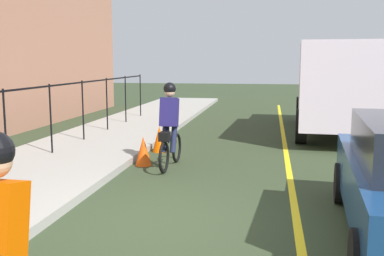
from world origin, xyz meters
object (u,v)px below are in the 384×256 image
object	(u,v)px
traffic_cone_near	(159,139)
traffic_cone_far	(143,151)
box_truck_background	(339,85)
cyclist_lead	(170,126)

from	to	relation	value
traffic_cone_near	traffic_cone_far	bearing A→B (deg)	-179.47
box_truck_background	traffic_cone_far	distance (m)	7.14
traffic_cone_near	traffic_cone_far	size ratio (longest dim) A/B	1.02
cyclist_lead	traffic_cone_far	xyz separation A→B (m)	(0.17, 0.63, -0.59)
box_truck_background	traffic_cone_near	bearing A→B (deg)	130.20
box_truck_background	traffic_cone_near	size ratio (longest dim) A/B	10.40
traffic_cone_near	traffic_cone_far	world-z (taller)	traffic_cone_near
cyclist_lead	traffic_cone_far	size ratio (longest dim) A/B	2.84
traffic_cone_far	box_truck_background	bearing A→B (deg)	-42.87
cyclist_lead	box_truck_background	distance (m)	6.78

